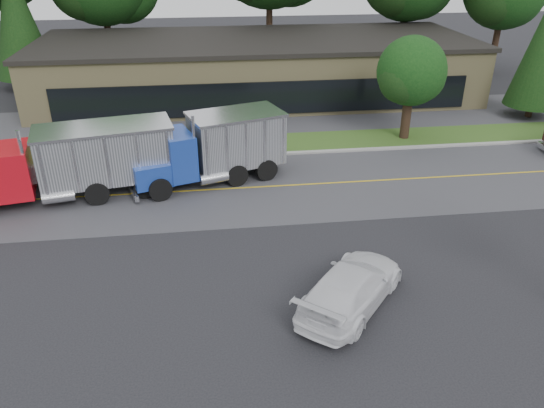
{
  "coord_description": "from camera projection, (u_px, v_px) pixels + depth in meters",
  "views": [
    {
      "loc": [
        -2.07,
        -14.73,
        11.26
      ],
      "look_at": [
        0.3,
        3.61,
        1.8
      ],
      "focal_mm": 35.0,
      "sensor_mm": 36.0,
      "label": 1
    }
  ],
  "objects": [
    {
      "name": "strip_mall",
      "position": [
        257.0,
        69.0,
        40.65
      ],
      "size": [
        32.0,
        12.0,
        4.0
      ],
      "primitive_type": "cube",
      "color": "tan",
      "rests_on": "ground"
    },
    {
      "name": "evergreen_left",
      "position": [
        16.0,
        16.0,
        40.47
      ],
      "size": [
        4.5,
        4.5,
        10.23
      ],
      "color": "#382619",
      "rests_on": "ground"
    },
    {
      "name": "dump_truck_blue",
      "position": [
        217.0,
        146.0,
        26.43
      ],
      "size": [
        8.08,
        4.72,
        3.36
      ],
      "rotation": [
        0.0,
        0.0,
        3.45
      ],
      "color": "black",
      "rests_on": "ground"
    },
    {
      "name": "evergreen_right",
      "position": [
        544.0,
        48.0,
        34.45
      ],
      "size": [
        3.71,
        3.71,
        8.44
      ],
      "color": "#382619",
      "rests_on": "ground"
    },
    {
      "name": "tree_verge",
      "position": [
        412.0,
        74.0,
        31.04
      ],
      "size": [
        4.3,
        4.05,
        6.14
      ],
      "color": "#382619",
      "rests_on": "ground"
    },
    {
      "name": "dump_truck_red",
      "position": [
        74.0,
        161.0,
        24.62
      ],
      "size": [
        10.82,
        4.43,
        3.36
      ],
      "rotation": [
        0.0,
        0.0,
        3.33
      ],
      "color": "black",
      "rests_on": "ground"
    },
    {
      "name": "ground",
      "position": [
        277.0,
        298.0,
        18.38
      ],
      "size": [
        140.0,
        140.0,
        0.0
      ],
      "primitive_type": "plane",
      "color": "#2C2C31",
      "rests_on": "ground"
    },
    {
      "name": "curb",
      "position": [
        245.0,
        156.0,
        30.03
      ],
      "size": [
        60.0,
        0.3,
        0.12
      ],
      "primitive_type": "cube",
      "color": "#9E9E99",
      "rests_on": "ground"
    },
    {
      "name": "far_parking",
      "position": [
        237.0,
        119.0,
        36.03
      ],
      "size": [
        60.0,
        7.0,
        0.02
      ],
      "primitive_type": "cube",
      "color": "#4E4E53",
      "rests_on": "ground"
    },
    {
      "name": "rally_car",
      "position": [
        351.0,
        286.0,
        17.69
      ],
      "size": [
        4.94,
        5.31,
        1.5
      ],
      "primitive_type": "imported",
      "rotation": [
        0.0,
        0.0,
        2.44
      ],
      "color": "white",
      "rests_on": "ground"
    },
    {
      "name": "center_line",
      "position": [
        252.0,
        188.0,
        26.32
      ],
      "size": [
        60.0,
        0.12,
        0.01
      ],
      "primitive_type": "cube",
      "color": "gold",
      "rests_on": "ground"
    },
    {
      "name": "road",
      "position": [
        252.0,
        188.0,
        26.32
      ],
      "size": [
        60.0,
        8.0,
        0.02
      ],
      "primitive_type": "cube",
      "color": "#4E4E53",
      "rests_on": "ground"
    },
    {
      "name": "grass_verge",
      "position": [
        243.0,
        145.0,
        31.62
      ],
      "size": [
        60.0,
        3.4,
        0.03
      ],
      "primitive_type": "cube",
      "color": "#386020",
      "rests_on": "ground"
    }
  ]
}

